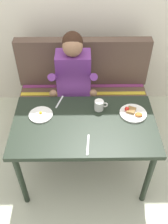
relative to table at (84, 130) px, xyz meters
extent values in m
plane|color=beige|center=(0.00, 0.00, -0.65)|extent=(8.00, 8.00, 0.00)
cube|color=black|center=(0.00, 0.00, 0.06)|extent=(1.20, 0.70, 0.04)
cylinder|color=black|center=(-0.54, -0.29, -0.30)|extent=(0.05, 0.05, 0.69)
cylinder|color=black|center=(0.54, -0.29, -0.30)|extent=(0.05, 0.05, 0.69)
cylinder|color=black|center=(-0.54, 0.29, -0.30)|extent=(0.05, 0.05, 0.69)
cylinder|color=black|center=(0.54, 0.29, -0.30)|extent=(0.05, 0.05, 0.69)
cube|color=brown|center=(0.00, 0.72, -0.45)|extent=(1.44, 0.56, 0.40)
cube|color=brown|center=(0.00, 0.72, -0.22)|extent=(1.40, 0.52, 0.06)
cube|color=brown|center=(0.00, 0.94, 0.08)|extent=(1.44, 0.12, 0.54)
cube|color=orange|center=(0.00, 0.58, -0.18)|extent=(1.38, 0.05, 0.01)
cube|color=yellow|center=(0.00, 0.72, -0.18)|extent=(1.38, 0.05, 0.01)
cube|color=#93387A|center=(0.00, 0.86, -0.18)|extent=(1.38, 0.05, 0.01)
cube|color=#703489|center=(-0.10, 0.66, 0.11)|extent=(0.34, 0.22, 0.48)
sphere|color=#9E7051|center=(-0.10, 0.64, 0.44)|extent=(0.19, 0.19, 0.19)
sphere|color=#331E14|center=(-0.10, 0.67, 0.47)|extent=(0.19, 0.19, 0.19)
cylinder|color=#703489|center=(-0.29, 0.52, 0.18)|extent=(0.07, 0.29, 0.23)
cylinder|color=#703489|center=(0.09, 0.52, 0.18)|extent=(0.07, 0.29, 0.23)
sphere|color=#9E7051|center=(-0.29, 0.40, 0.08)|extent=(0.07, 0.07, 0.07)
sphere|color=#9E7051|center=(0.09, 0.40, 0.08)|extent=(0.07, 0.07, 0.07)
cylinder|color=#232333|center=(-0.18, 0.49, -0.13)|extent=(0.09, 0.34, 0.09)
cylinder|color=#232333|center=(-0.18, 0.32, -0.39)|extent=(0.08, 0.08, 0.52)
cube|color=black|center=(-0.18, 0.26, -0.62)|extent=(0.09, 0.20, 0.05)
cylinder|color=#232333|center=(-0.01, 0.49, -0.13)|extent=(0.09, 0.34, 0.09)
cylinder|color=#232333|center=(-0.01, 0.32, -0.39)|extent=(0.08, 0.08, 0.52)
cube|color=black|center=(-0.01, 0.26, -0.62)|extent=(0.09, 0.20, 0.05)
cylinder|color=white|center=(0.42, 0.11, 0.09)|extent=(0.23, 0.23, 0.02)
cube|color=olive|center=(0.41, 0.13, 0.11)|extent=(0.09, 0.10, 0.02)
sphere|color=red|center=(0.37, 0.14, 0.12)|extent=(0.04, 0.04, 0.04)
ellipsoid|color=#CC6623|center=(0.46, 0.07, 0.11)|extent=(0.06, 0.05, 0.02)
cylinder|color=white|center=(-0.37, 0.10, 0.09)|extent=(0.20, 0.20, 0.01)
ellipsoid|color=white|center=(-0.37, 0.10, 0.10)|extent=(0.09, 0.08, 0.01)
sphere|color=yellow|center=(-0.37, 0.10, 0.11)|extent=(0.03, 0.03, 0.03)
cylinder|color=white|center=(0.13, 0.17, 0.13)|extent=(0.08, 0.08, 0.09)
cylinder|color=brown|center=(0.13, 0.17, 0.17)|extent=(0.07, 0.07, 0.01)
torus|color=white|center=(0.18, 0.17, 0.13)|extent=(0.05, 0.01, 0.05)
cube|color=silver|center=(-0.22, 0.27, 0.08)|extent=(0.07, 0.17, 0.00)
cube|color=silver|center=(0.03, -0.23, 0.08)|extent=(0.03, 0.20, 0.00)
camera|label=1|loc=(-0.02, -1.46, 1.59)|focal=40.52mm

